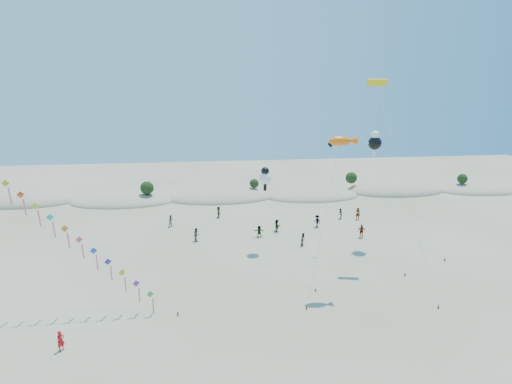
{
  "coord_description": "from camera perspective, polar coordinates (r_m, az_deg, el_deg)",
  "views": [
    {
      "loc": [
        -2.6,
        -26.46,
        19.42
      ],
      "look_at": [
        2.42,
        14.0,
        8.87
      ],
      "focal_mm": 30.0,
      "sensor_mm": 36.0,
      "label": 1
    }
  ],
  "objects": [
    {
      "name": "ground",
      "position": [
        32.93,
        -1.27,
        -21.64
      ],
      "size": [
        160.0,
        160.0,
        0.0
      ],
      "primitive_type": "plane",
      "color": "#857A5C",
      "rests_on": "ground"
    },
    {
      "name": "dune_ridge",
      "position": [
        74.25,
        -4.01,
        -0.6
      ],
      "size": [
        145.3,
        11.49,
        5.57
      ],
      "color": "tan",
      "rests_on": "ground"
    },
    {
      "name": "fish_kite",
      "position": [
        40.07,
        11.5,
        6.62
      ],
      "size": [
        5.42,
        5.14,
        14.63
      ],
      "color": "#3F2D1E",
      "rests_on": "ground"
    },
    {
      "name": "cartoon_kite_low",
      "position": [
        49.48,
        1.23,
        2.04
      ],
      "size": [
        3.98,
        12.47,
        9.91
      ],
      "color": "#3F2D1E",
      "rests_on": "ground"
    },
    {
      "name": "cartoon_kite_high",
      "position": [
        52.5,
        15.58,
        6.49
      ],
      "size": [
        2.0,
        10.62,
        13.88
      ],
      "color": "#3F2D1E",
      "rests_on": "ground"
    },
    {
      "name": "parafoil_kite",
      "position": [
        47.3,
        15.98,
        13.26
      ],
      "size": [
        3.12,
        12.77,
        19.72
      ],
      "color": "#3F2D1E",
      "rests_on": "ground"
    },
    {
      "name": "dark_kite",
      "position": [
        50.37,
        14.64,
        1.38
      ],
      "size": [
        12.27,
        6.45,
        12.92
      ],
      "color": "#3F2D1E",
      "rests_on": "ground"
    },
    {
      "name": "flyer_foreground",
      "position": [
        36.54,
        -24.59,
        -17.59
      ],
      "size": [
        0.67,
        0.69,
        1.59
      ],
      "primitive_type": "imported",
      "rotation": [
        0.0,
        0.0,
        0.84
      ],
      "color": "red",
      "rests_on": "ground"
    },
    {
      "name": "beachgoers",
      "position": [
        57.87,
        2.38,
        -4.25
      ],
      "size": [
        27.58,
        13.78,
        1.78
      ],
      "color": "slate",
      "rests_on": "ground"
    }
  ]
}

